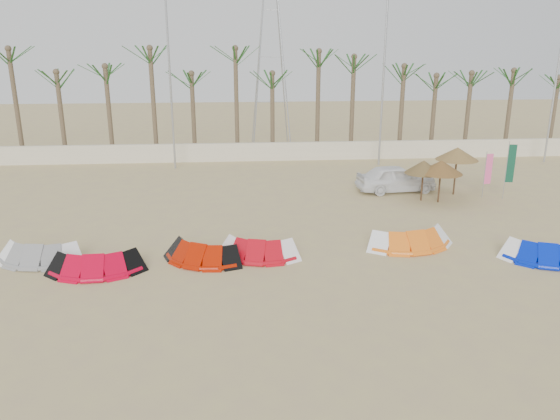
{
  "coord_description": "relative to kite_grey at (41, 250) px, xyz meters",
  "views": [
    {
      "loc": [
        -1.78,
        -16.48,
        8.42
      ],
      "look_at": [
        0.0,
        6.0,
        1.3
      ],
      "focal_mm": 35.0,
      "sensor_mm": 36.0,
      "label": 1
    }
  ],
  "objects": [
    {
      "name": "palm_line",
      "position": [
        10.3,
        19.22,
        6.03
      ],
      "size": [
        52.0,
        4.0,
        7.7
      ],
      "color": "brown",
      "rests_on": "ground"
    },
    {
      "name": "flag_pink",
      "position": [
        21.46,
        7.26,
        1.11
      ],
      "size": [
        0.45,
        0.09,
        2.58
      ],
      "color": "#A5A8AD",
      "rests_on": "ground"
    },
    {
      "name": "kite_red_right",
      "position": [
        8.57,
        -0.2,
        -0.0
      ],
      "size": [
        3.5,
        2.17,
        0.9
      ],
      "color": "#B90915",
      "rests_on": "ground"
    },
    {
      "name": "parasol_left",
      "position": [
        18.54,
        6.56,
        1.51
      ],
      "size": [
        2.29,
        2.29,
        2.29
      ],
      "color": "#4C331E",
      "rests_on": "ground"
    },
    {
      "name": "lamp_c",
      "position": [
        17.67,
        15.72,
        5.35
      ],
      "size": [
        1.25,
        0.14,
        11.0
      ],
      "color": "#A5A8AD",
      "rests_on": "ground"
    },
    {
      "name": "kite_red_left",
      "position": [
        2.47,
        -1.16,
        0.0
      ],
      "size": [
        3.56,
        1.67,
        0.9
      ],
      "color": "#C3001F",
      "rests_on": "ground"
    },
    {
      "name": "kite_orange",
      "position": [
        15.02,
        0.47,
        0.0
      ],
      "size": [
        3.88,
        2.15,
        0.9
      ],
      "color": "orange",
      "rests_on": "ground"
    },
    {
      "name": "ground",
      "position": [
        9.63,
        -4.28,
        -0.42
      ],
      "size": [
        120.0,
        120.0,
        0.0
      ],
      "primitive_type": "plane",
      "color": "tan",
      "rests_on": "ground"
    },
    {
      "name": "car",
      "position": [
        16.86,
        8.87,
        0.35
      ],
      "size": [
        4.68,
        2.28,
        1.54
      ],
      "primitive_type": "imported",
      "rotation": [
        0.0,
        0.0,
        1.68
      ],
      "color": "white",
      "rests_on": "ground"
    },
    {
      "name": "flag_green",
      "position": [
        22.48,
        6.92,
        1.47
      ],
      "size": [
        0.45,
        0.08,
        3.19
      ],
      "color": "#A5A8AD",
      "rests_on": "ground"
    },
    {
      "name": "kite_blue",
      "position": [
        19.81,
        -1.48,
        -0.0
      ],
      "size": [
        3.62,
        2.44,
        0.9
      ],
      "color": "#0019BB",
      "rests_on": "ground"
    },
    {
      "name": "kite_red_mid",
      "position": [
        6.35,
        -0.44,
        -0.0
      ],
      "size": [
        3.67,
        2.64,
        0.9
      ],
      "color": "#A51400",
      "rests_on": "ground"
    },
    {
      "name": "kite_grey",
      "position": [
        0.0,
        0.0,
        0.0
      ],
      "size": [
        3.5,
        1.92,
        0.9
      ],
      "color": "gray",
      "rests_on": "ground"
    },
    {
      "name": "lamp_d",
      "position": [
        29.67,
        15.72,
        5.35
      ],
      "size": [
        1.25,
        0.14,
        11.0
      ],
      "color": "#A5A8AD",
      "rests_on": "ground"
    },
    {
      "name": "parasol_mid",
      "position": [
        17.73,
        6.95,
        1.44
      ],
      "size": [
        2.02,
        2.02,
        2.22
      ],
      "color": "#4C331E",
      "rests_on": "ground"
    },
    {
      "name": "parasol_right",
      "position": [
        19.95,
        8.0,
        1.91
      ],
      "size": [
        2.35,
        2.35,
        2.68
      ],
      "color": "#4C331E",
      "rests_on": "ground"
    },
    {
      "name": "pylon",
      "position": [
        10.63,
        23.72,
        -0.42
      ],
      "size": [
        3.0,
        3.0,
        14.0
      ],
      "primitive_type": null,
      "color": "#A5A8AD",
      "rests_on": "ground"
    },
    {
      "name": "lamp_b",
      "position": [
        3.67,
        15.72,
        5.35
      ],
      "size": [
        1.25,
        0.14,
        11.0
      ],
      "color": "#A5A8AD",
      "rests_on": "ground"
    },
    {
      "name": "boundary_wall",
      "position": [
        9.63,
        17.72,
        0.23
      ],
      "size": [
        60.0,
        0.3,
        1.3
      ],
      "primitive_type": "cube",
      "color": "beige",
      "rests_on": "ground"
    }
  ]
}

